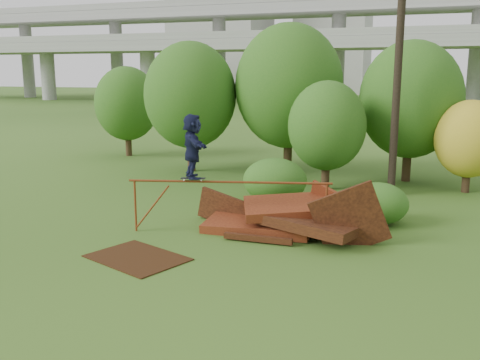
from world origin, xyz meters
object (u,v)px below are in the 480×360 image
(skater, at_px, (193,146))
(utility_pole, at_px, (398,68))
(scrap_pile, at_px, (287,218))
(flat_plate, at_px, (137,258))

(skater, distance_m, utility_pole, 8.60)
(scrap_pile, bearing_deg, utility_pole, 67.34)
(scrap_pile, relative_size, utility_pole, 0.66)
(scrap_pile, xyz_separation_m, flat_plate, (-2.88, -3.31, -0.40))
(skater, height_order, utility_pole, utility_pole)
(scrap_pile, relative_size, flat_plate, 2.57)
(skater, distance_m, flat_plate, 3.48)
(scrap_pile, height_order, utility_pole, utility_pole)
(scrap_pile, distance_m, skater, 3.33)
(scrap_pile, height_order, skater, skater)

